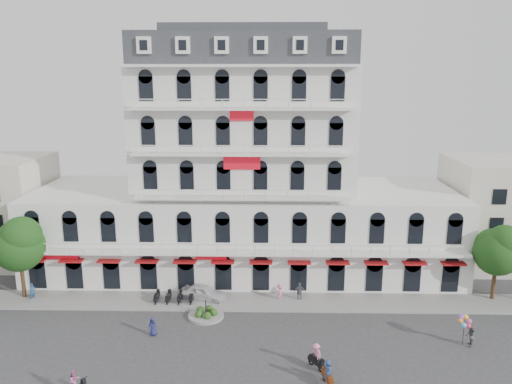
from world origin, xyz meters
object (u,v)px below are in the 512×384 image
object	(u,v)px
rider_east	(328,373)
balloon_vendor	(468,331)
rider_southwest	(75,384)
rider_center	(316,355)
parked_car	(204,292)

from	to	relation	value
rider_east	balloon_vendor	distance (m)	12.97
rider_southwest	rider_center	xyz separation A→B (m)	(16.39, 3.77, -0.01)
rider_southwest	balloon_vendor	world-z (taller)	balloon_vendor
parked_car	rider_southwest	bearing A→B (deg)	172.68
parked_car	rider_east	bearing A→B (deg)	-125.66
parked_car	balloon_vendor	xyz separation A→B (m)	(22.03, -7.86, 0.51)
parked_car	rider_east	xyz separation A→B (m)	(10.28, -13.35, 0.19)
rider_center	parked_car	bearing A→B (deg)	-174.50
rider_center	balloon_vendor	size ratio (longest dim) A/B	0.82
balloon_vendor	rider_east	bearing A→B (deg)	-154.97
parked_car	balloon_vendor	size ratio (longest dim) A/B	1.79
rider_east	rider_southwest	bearing A→B (deg)	80.80
parked_car	balloon_vendor	world-z (taller)	balloon_vendor
rider_southwest	rider_center	world-z (taller)	rider_southwest
rider_southwest	balloon_vendor	size ratio (longest dim) A/B	0.84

